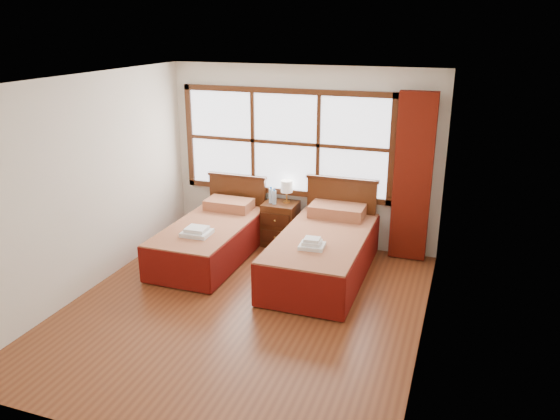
% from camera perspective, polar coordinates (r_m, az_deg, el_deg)
% --- Properties ---
extents(floor, '(4.50, 4.50, 0.00)m').
position_cam_1_polar(floor, '(6.45, -3.84, -10.27)').
color(floor, brown).
rests_on(floor, ground).
extents(ceiling, '(4.50, 4.50, 0.00)m').
position_cam_1_polar(ceiling, '(5.65, -4.43, 13.40)').
color(ceiling, white).
rests_on(ceiling, wall_back).
extents(wall_back, '(4.00, 0.00, 4.00)m').
position_cam_1_polar(wall_back, '(7.96, 2.34, 5.56)').
color(wall_back, silver).
rests_on(wall_back, floor).
extents(wall_left, '(0.00, 4.50, 4.50)m').
position_cam_1_polar(wall_left, '(6.94, -19.48, 2.45)').
color(wall_left, silver).
rests_on(wall_left, floor).
extents(wall_right, '(0.00, 4.50, 4.50)m').
position_cam_1_polar(wall_right, '(5.48, 15.49, -1.42)').
color(wall_right, silver).
rests_on(wall_right, floor).
extents(window, '(3.16, 0.06, 1.56)m').
position_cam_1_polar(window, '(7.95, 0.55, 7.05)').
color(window, white).
rests_on(window, wall_back).
extents(curtain, '(0.50, 0.16, 2.30)m').
position_cam_1_polar(curtain, '(7.55, 13.70, 3.28)').
color(curtain, '#5F1409').
rests_on(curtain, wall_back).
extents(bed_left, '(1.00, 2.02, 0.97)m').
position_cam_1_polar(bed_left, '(7.68, -7.23, -2.93)').
color(bed_left, '#3B1B0C').
rests_on(bed_left, floor).
extents(bed_right, '(1.10, 2.14, 1.08)m').
position_cam_1_polar(bed_right, '(7.13, 4.56, -4.34)').
color(bed_right, '#3B1B0C').
rests_on(bed_right, floor).
extents(nightstand, '(0.49, 0.48, 0.65)m').
position_cam_1_polar(nightstand, '(8.08, 0.04, -1.45)').
color(nightstand, '#48230F').
rests_on(nightstand, floor).
extents(towels_left, '(0.37, 0.32, 0.11)m').
position_cam_1_polar(towels_left, '(7.19, -8.68, -2.26)').
color(towels_left, white).
rests_on(towels_left, bed_left).
extents(towels_right, '(0.32, 0.28, 0.13)m').
position_cam_1_polar(towels_right, '(6.59, 3.37, -3.56)').
color(towels_right, white).
rests_on(towels_right, bed_right).
extents(lamp, '(0.17, 0.17, 0.33)m').
position_cam_1_polar(lamp, '(7.93, 0.70, 2.41)').
color(lamp, gold).
rests_on(lamp, nightstand).
extents(bottle_near, '(0.06, 0.06, 0.25)m').
position_cam_1_polar(bottle_near, '(7.95, -0.94, 1.53)').
color(bottle_near, silver).
rests_on(bottle_near, nightstand).
extents(bottle_far, '(0.06, 0.06, 0.23)m').
position_cam_1_polar(bottle_far, '(7.90, -0.60, 1.35)').
color(bottle_far, silver).
rests_on(bottle_far, nightstand).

